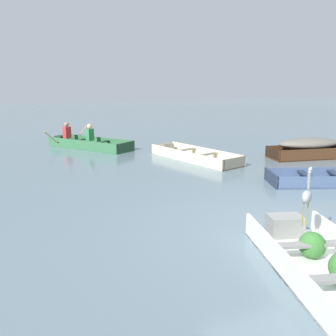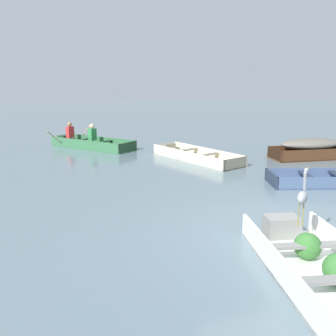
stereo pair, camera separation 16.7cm
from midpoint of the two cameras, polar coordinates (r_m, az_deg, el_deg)
ground_plane at (r=6.86m, az=19.18°, el=-8.96°), size 80.00×80.00×0.00m
dinghy_white_foreground at (r=5.46m, az=22.77°, el=-13.34°), size 1.87×3.22×0.44m
skiff_dark_varnish_near_moored at (r=13.15m, az=21.40°, el=3.04°), size 2.68×1.26×0.67m
skiff_slate_blue_mid_moored at (r=10.06m, az=23.58°, el=-1.72°), size 2.78×1.75×0.30m
skiff_cream_far_moored at (r=12.22m, az=4.34°, el=1.88°), size 1.99×3.55×0.33m
rowboat_green_with_crew at (r=14.65m, az=-11.68°, el=3.83°), size 3.09×3.33×0.92m
heron_on_dinghy at (r=5.69m, az=20.61°, el=-3.98°), size 0.39×0.36×0.84m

